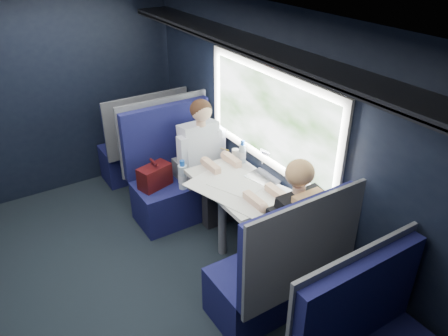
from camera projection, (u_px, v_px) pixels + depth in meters
ground at (139, 287)px, 3.92m from camera, size 2.80×4.20×0.01m
room_shell at (123, 137)px, 3.20m from camera, size 3.00×4.40×2.40m
table at (236, 191)px, 4.07m from camera, size 0.62×1.00×0.74m
seat_bay_near at (176, 179)px, 4.74m from camera, size 1.04×0.62×1.26m
seat_bay_far at (278, 274)px, 3.46m from camera, size 1.04×0.62×1.26m
seat_row_front at (144, 147)px, 5.43m from camera, size 1.04×0.51×1.16m
man at (205, 155)px, 4.59m from camera, size 0.53×0.56×1.32m
woman at (291, 221)px, 3.55m from camera, size 0.53×0.56×1.32m
papers at (238, 188)px, 3.97m from camera, size 0.81×0.98×0.01m
laptop at (269, 171)px, 4.11m from camera, size 0.31×0.37×0.24m
bottle_small at (242, 153)px, 4.35m from camera, size 0.07×0.07×0.24m
cup at (235, 153)px, 4.47m from camera, size 0.07×0.07×0.09m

